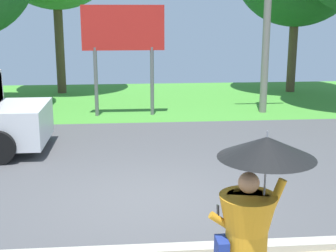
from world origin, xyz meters
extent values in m
cube|color=#4C4C4F|center=(0.00, 2.00, -0.05)|extent=(40.00, 8.00, 0.10)
cube|color=#489834|center=(0.00, 10.00, -0.05)|extent=(40.00, 8.00, 0.10)
cube|color=#B2AD9E|center=(0.00, -2.00, 0.05)|extent=(40.00, 0.24, 0.10)
cylinder|color=orange|center=(0.86, -3.51, 1.12)|extent=(0.44, 0.44, 0.65)
sphere|color=tan|center=(0.86, -3.51, 1.59)|extent=(0.22, 0.22, 0.22)
cylinder|color=orange|center=(1.14, -3.51, 1.40)|extent=(0.24, 0.09, 0.45)
cylinder|color=orange|center=(0.60, -3.49, 1.16)|extent=(0.29, 0.08, 0.24)
cylinder|color=gray|center=(1.03, -3.51, 1.62)|extent=(0.02, 0.02, 0.75)
cone|color=black|center=(1.03, -3.51, 1.96)|extent=(1.00, 1.00, 0.22)
cylinder|color=gray|center=(1.03, -3.51, 2.08)|extent=(0.02, 0.02, 0.10)
cube|color=black|center=(0.56, -3.46, 1.25)|extent=(0.02, 0.11, 0.16)
cube|color=navy|center=(0.59, -3.56, 0.85)|extent=(0.12, 0.24, 0.30)
cylinder|color=black|center=(-3.20, 4.30, 0.38)|extent=(0.76, 0.28, 0.76)
cylinder|color=gray|center=(4.18, 7.21, 3.11)|extent=(0.24, 0.24, 6.23)
cylinder|color=slate|center=(-1.35, 7.14, 1.10)|extent=(0.12, 0.12, 2.20)
cylinder|color=slate|center=(0.45, 7.14, 1.10)|extent=(0.12, 0.12, 2.20)
cube|color=red|center=(-0.45, 7.14, 2.80)|extent=(2.60, 0.10, 1.40)
cylinder|color=brown|center=(6.54, 11.26, 1.69)|extent=(0.36, 0.36, 3.37)
cylinder|color=brown|center=(-3.07, 11.77, 2.01)|extent=(0.36, 0.36, 4.03)
camera|label=1|loc=(-0.35, -7.92, 3.28)|focal=50.14mm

